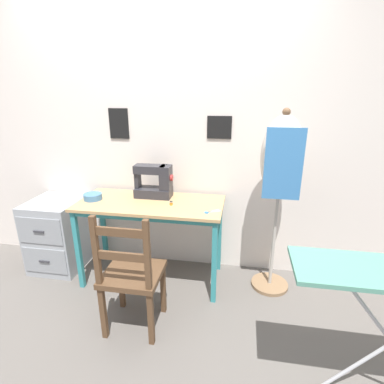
# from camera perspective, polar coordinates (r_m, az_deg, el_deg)

# --- Properties ---
(ground_plane) EXTENTS (14.00, 14.00, 0.00)m
(ground_plane) POSITION_cam_1_polar(r_m,az_deg,el_deg) (2.71, -9.05, -19.02)
(ground_plane) COLOR #5B5651
(wall_back) EXTENTS (10.00, 0.06, 2.55)m
(wall_back) POSITION_cam_1_polar(r_m,az_deg,el_deg) (2.77, -6.29, 10.89)
(wall_back) COLOR silver
(wall_back) RESTS_ON ground_plane
(sewing_table) EXTENTS (1.24, 0.56, 0.75)m
(sewing_table) POSITION_cam_1_polar(r_m,az_deg,el_deg) (2.60, -7.96, -3.82)
(sewing_table) COLOR tan
(sewing_table) RESTS_ON ground_plane
(sewing_machine) EXTENTS (0.34, 0.16, 0.31)m
(sewing_machine) POSITION_cam_1_polar(r_m,az_deg,el_deg) (2.65, -6.98, 1.88)
(sewing_machine) COLOR #28282D
(sewing_machine) RESTS_ON sewing_table
(fabric_bowl) EXTENTS (0.16, 0.16, 0.05)m
(fabric_bowl) POSITION_cam_1_polar(r_m,az_deg,el_deg) (2.74, -18.37, -0.81)
(fabric_bowl) COLOR teal
(fabric_bowl) RESTS_ON sewing_table
(scissors) EXTENTS (0.13, 0.10, 0.01)m
(scissors) POSITION_cam_1_polar(r_m,az_deg,el_deg) (2.34, 3.41, -3.81)
(scissors) COLOR silver
(scissors) RESTS_ON sewing_table
(thread_spool_near_machine) EXTENTS (0.03, 0.03, 0.04)m
(thread_spool_near_machine) POSITION_cam_1_polar(r_m,az_deg,el_deg) (2.47, -3.99, -2.21)
(thread_spool_near_machine) COLOR orange
(thread_spool_near_machine) RESTS_ON sewing_table
(wooden_chair) EXTENTS (0.40, 0.38, 0.93)m
(wooden_chair) POSITION_cam_1_polar(r_m,az_deg,el_deg) (2.19, -11.50, -15.30)
(wooden_chair) COLOR #513823
(wooden_chair) RESTS_ON ground_plane
(filing_cabinet) EXTENTS (0.46, 0.52, 0.68)m
(filing_cabinet) POSITION_cam_1_polar(r_m,az_deg,el_deg) (3.19, -24.03, -7.24)
(filing_cabinet) COLOR #93999E
(filing_cabinet) RESTS_ON ground_plane
(dress_form) EXTENTS (0.33, 0.32, 1.53)m
(dress_form) POSITION_cam_1_polar(r_m,az_deg,el_deg) (2.42, 16.62, 4.71)
(dress_form) COLOR #846647
(dress_form) RESTS_ON ground_plane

